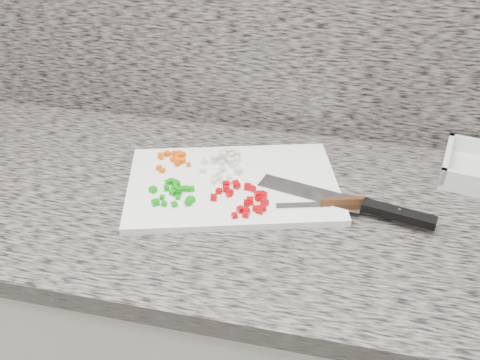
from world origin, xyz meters
name	(u,v)px	position (x,y,z in m)	size (l,w,h in m)	color
cabinet	(235,348)	(0.00, 1.44, 0.43)	(3.92, 0.62, 0.86)	beige
countertop	(234,205)	(0.00, 1.44, 0.88)	(3.96, 0.64, 0.04)	#635E57
backsplash	(266,5)	(0.00, 1.74, 1.20)	(3.92, 0.02, 0.60)	#635E57
cutting_board	(233,184)	(-0.01, 1.47, 0.91)	(0.43, 0.29, 0.01)	white
carrot_pile	(174,159)	(-0.15, 1.52, 0.92)	(0.08, 0.09, 0.02)	#DA4F04
onion_pile	(227,160)	(-0.04, 1.54, 0.92)	(0.10, 0.10, 0.02)	beige
green_pepper_pile	(174,192)	(-0.11, 1.40, 0.92)	(0.10, 0.09, 0.02)	#0D830B
red_pepper_pile	(246,198)	(0.03, 1.41, 0.92)	(0.12, 0.12, 0.01)	#A70208
garlic_pile	(220,178)	(-0.04, 1.47, 0.92)	(0.05, 0.05, 0.01)	beige
chef_knife	(367,206)	(0.26, 1.44, 0.92)	(0.35, 0.11, 0.02)	silver
paring_knife	(332,203)	(0.20, 1.44, 0.92)	(0.17, 0.06, 0.02)	silver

